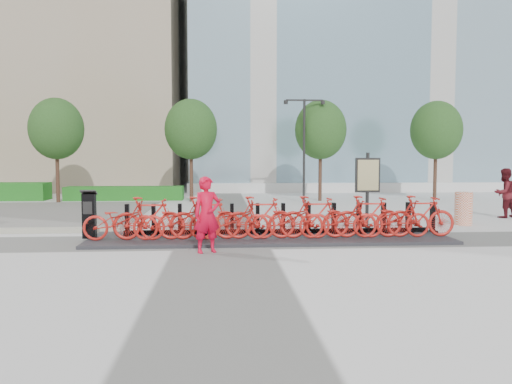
{
  "coord_description": "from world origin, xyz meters",
  "views": [
    {
      "loc": [
        -0.01,
        -12.98,
        2.22
      ],
      "look_at": [
        1.0,
        1.5,
        1.2
      ],
      "focal_mm": 35.0,
      "sensor_mm": 36.0,
      "label": 1
    }
  ],
  "objects": [
    {
      "name": "tree_1",
      "position": [
        -1.5,
        12.0,
        3.59
      ],
      "size": [
        2.6,
        2.6,
        5.1
      ],
      "color": "brown",
      "rests_on": "ground"
    },
    {
      "name": "bike_2",
      "position": [
        -1.16,
        -0.05,
        0.58
      ],
      "size": [
        1.91,
        0.67,
        1.01
      ],
      "primitive_type": "imported",
      "rotation": [
        0.0,
        0.0,
        1.57
      ],
      "color": "red",
      "rests_on": "dock_pad"
    },
    {
      "name": "bike_11",
      "position": [
        5.32,
        -0.05,
        0.64
      ],
      "size": [
        1.86,
        0.52,
        1.12
      ],
      "primitive_type": "imported",
      "rotation": [
        0.0,
        0.0,
        1.57
      ],
      "color": "red",
      "rests_on": "dock_pad"
    },
    {
      "name": "hedge_b",
      "position": [
        -5.0,
        13.2,
        0.35
      ],
      "size": [
        6.0,
        1.2,
        0.7
      ],
      "primitive_type": "cube",
      "color": "#1E6F22",
      "rests_on": "ground"
    },
    {
      "name": "kiosk",
      "position": [
        -3.5,
        0.38,
        0.7
      ],
      "size": [
        0.41,
        0.35,
        1.29
      ],
      "rotation": [
        0.0,
        0.0,
        0.05
      ],
      "color": "black",
      "rests_on": "dock_pad"
    },
    {
      "name": "tree_0",
      "position": [
        -8.0,
        12.0,
        3.59
      ],
      "size": [
        2.6,
        2.6,
        5.1
      ],
      "color": "brown",
      "rests_on": "ground"
    },
    {
      "name": "tree_2",
      "position": [
        5.0,
        12.0,
        3.59
      ],
      "size": [
        2.6,
        2.6,
        5.1
      ],
      "color": "brown",
      "rests_on": "ground"
    },
    {
      "name": "bike_8",
      "position": [
        3.16,
        -0.05,
        0.58
      ],
      "size": [
        1.91,
        0.67,
        1.01
      ],
      "primitive_type": "imported",
      "rotation": [
        0.0,
        0.0,
        1.57
      ],
      "color": "red",
      "rests_on": "dock_pad"
    },
    {
      "name": "map_sign",
      "position": [
        4.53,
        2.2,
        1.56
      ],
      "size": [
        0.78,
        0.15,
        2.36
      ],
      "rotation": [
        0.0,
        0.0,
        0.04
      ],
      "color": "black",
      "rests_on": "ground"
    },
    {
      "name": "pedestrian",
      "position": [
        10.31,
        4.5,
        0.91
      ],
      "size": [
        1.06,
        0.93,
        1.81
      ],
      "primitive_type": "imported",
      "rotation": [
        0.0,
        0.0,
        3.47
      ],
      "color": "#531219",
      "rests_on": "ground"
    },
    {
      "name": "construction_barrel",
      "position": [
        7.9,
        2.73,
        0.54
      ],
      "size": [
        0.74,
        0.74,
        1.08
      ],
      "primitive_type": "cylinder",
      "rotation": [
        0.0,
        0.0,
        -0.43
      ],
      "color": "#DA3800",
      "rests_on": "ground"
    },
    {
      "name": "bike_1",
      "position": [
        -1.88,
        -0.05,
        0.64
      ],
      "size": [
        1.86,
        0.52,
        1.12
      ],
      "primitive_type": "imported",
      "rotation": [
        0.0,
        0.0,
        1.57
      ],
      "color": "red",
      "rests_on": "dock_pad"
    },
    {
      "name": "bike_0",
      "position": [
        -2.6,
        -0.05,
        0.58
      ],
      "size": [
        1.91,
        0.67,
        1.01
      ],
      "primitive_type": "imported",
      "rotation": [
        0.0,
        0.0,
        1.57
      ],
      "color": "red",
      "rests_on": "dock_pad"
    },
    {
      "name": "bike_9",
      "position": [
        3.88,
        -0.05,
        0.64
      ],
      "size": [
        1.86,
        0.52,
        1.12
      ],
      "primitive_type": "imported",
      "rotation": [
        0.0,
        0.0,
        1.57
      ],
      "color": "red",
      "rests_on": "dock_pad"
    },
    {
      "name": "glass_building",
      "position": [
        14.0,
        26.0,
        12.0
      ],
      "size": [
        32.0,
        16.0,
        24.0
      ],
      "primitive_type": "cube",
      "color": "teal",
      "rests_on": "ground"
    },
    {
      "name": "worker_red",
      "position": [
        -0.34,
        -1.45,
        0.89
      ],
      "size": [
        0.76,
        0.63,
        1.77
      ],
      "primitive_type": "imported",
      "rotation": [
        0.0,
        0.0,
        0.38
      ],
      "color": "red",
      "rests_on": "ground"
    },
    {
      "name": "bike_6",
      "position": [
        1.72,
        -0.05,
        0.58
      ],
      "size": [
        1.91,
        0.67,
        1.01
      ],
      "primitive_type": "imported",
      "rotation": [
        0.0,
        0.0,
        1.57
      ],
      "color": "red",
      "rests_on": "dock_pad"
    },
    {
      "name": "tree_3",
      "position": [
        11.0,
        12.0,
        3.59
      ],
      "size": [
        2.6,
        2.6,
        5.1
      ],
      "color": "brown",
      "rests_on": "ground"
    },
    {
      "name": "bike_10",
      "position": [
        4.6,
        -0.05,
        0.58
      ],
      "size": [
        1.91,
        0.67,
        1.01
      ],
      "primitive_type": "imported",
      "rotation": [
        0.0,
        0.0,
        1.57
      ],
      "color": "red",
      "rests_on": "dock_pad"
    },
    {
      "name": "bike_4",
      "position": [
        0.28,
        -0.05,
        0.58
      ],
      "size": [
        1.91,
        0.67,
        1.01
      ],
      "primitive_type": "imported",
      "rotation": [
        0.0,
        0.0,
        1.57
      ],
      "color": "red",
      "rests_on": "dock_pad"
    },
    {
      "name": "bike_5",
      "position": [
        1.0,
        -0.05,
        0.64
      ],
      "size": [
        1.86,
        0.52,
        1.12
      ],
      "primitive_type": "imported",
      "rotation": [
        0.0,
        0.0,
        1.57
      ],
      "color": "red",
      "rests_on": "dock_pad"
    },
    {
      "name": "ground",
      "position": [
        0.0,
        0.0,
        0.0
      ],
      "size": [
        120.0,
        120.0,
        0.0
      ],
      "primitive_type": "plane",
      "color": "silver"
    },
    {
      "name": "dock_pad",
      "position": [
        1.3,
        0.3,
        0.04
      ],
      "size": [
        9.6,
        2.4,
        0.08
      ],
      "primitive_type": "cube",
      "color": "#2C2C31",
      "rests_on": "ground"
    },
    {
      "name": "bike_3",
      "position": [
        -0.44,
        -0.05,
        0.64
      ],
      "size": [
        1.86,
        0.52,
        1.12
      ],
      "primitive_type": "imported",
      "rotation": [
        0.0,
        0.0,
        1.57
      ],
      "color": "red",
      "rests_on": "dock_pad"
    },
    {
      "name": "bike_7",
      "position": [
        2.44,
        -0.05,
        0.64
      ],
      "size": [
        1.86,
        0.52,
        1.12
      ],
      "primitive_type": "imported",
      "rotation": [
        0.0,
        0.0,
        1.57
      ],
      "color": "red",
      "rests_on": "dock_pad"
    },
    {
      "name": "dock_rail_posts",
      "position": [
        1.72,
        0.77,
        0.51
      ],
      "size": [
        8.74,
        0.5,
        0.85
      ],
      "primitive_type": null,
      "color": "black",
      "rests_on": "dock_pad"
    },
    {
      "name": "streetlamp",
      "position": [
        4.0,
        11.0,
        3.13
      ],
      "size": [
        2.0,
        0.2,
        5.0
      ],
      "color": "black",
      "rests_on": "ground"
    }
  ]
}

